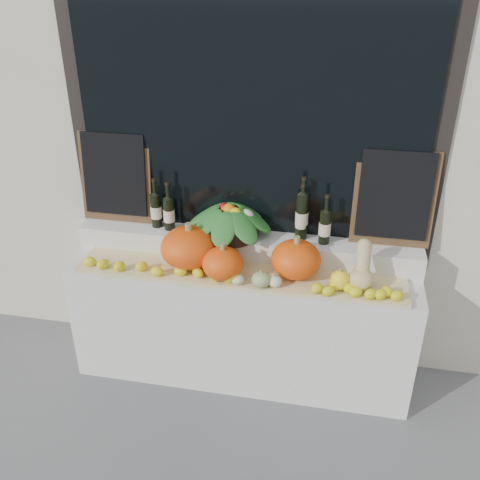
% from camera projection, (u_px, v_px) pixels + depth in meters
% --- Properties ---
extents(storefront_facade, '(7.00, 0.94, 4.50)m').
position_uv_depth(storefront_facade, '(263.00, 31.00, 3.48)').
color(storefront_facade, beige).
rests_on(storefront_facade, ground).
extents(display_sill, '(2.30, 0.55, 0.88)m').
position_uv_depth(display_sill, '(242.00, 321.00, 3.72)').
color(display_sill, silver).
rests_on(display_sill, ground).
extents(rear_tier, '(2.30, 0.25, 0.16)m').
position_uv_depth(rear_tier, '(246.00, 245.00, 3.60)').
color(rear_tier, silver).
rests_on(rear_tier, display_sill).
extents(straw_bedding, '(2.10, 0.32, 0.02)m').
position_uv_depth(straw_bedding, '(238.00, 275.00, 3.40)').
color(straw_bedding, tan).
rests_on(straw_bedding, display_sill).
extents(pumpkin_left, '(0.42, 0.42, 0.26)m').
position_uv_depth(pumpkin_left, '(190.00, 247.00, 3.42)').
color(pumpkin_left, '#EA4D0C').
rests_on(pumpkin_left, straw_bedding).
extents(pumpkin_right, '(0.33, 0.33, 0.24)m').
position_uv_depth(pumpkin_right, '(296.00, 259.00, 3.31)').
color(pumpkin_right, '#EA4D0C').
rests_on(pumpkin_right, straw_bedding).
extents(pumpkin_center, '(0.28, 0.28, 0.21)m').
position_uv_depth(pumpkin_center, '(223.00, 264.00, 3.30)').
color(pumpkin_center, '#EA4D0C').
rests_on(pumpkin_center, straw_bedding).
extents(butternut_squash, '(0.15, 0.21, 0.29)m').
position_uv_depth(butternut_squash, '(362.00, 270.00, 3.20)').
color(butternut_squash, tan).
rests_on(butternut_squash, straw_bedding).
extents(decorative_gourds, '(0.86, 0.19, 0.17)m').
position_uv_depth(decorative_gourds, '(264.00, 276.00, 3.25)').
color(decorative_gourds, '#3D691F').
rests_on(decorative_gourds, straw_bedding).
extents(lemon_heap, '(2.20, 0.16, 0.06)m').
position_uv_depth(lemon_heap, '(235.00, 278.00, 3.28)').
color(lemon_heap, yellow).
rests_on(lemon_heap, straw_bedding).
extents(produce_bowl, '(0.60, 0.60, 0.23)m').
position_uv_depth(produce_bowl, '(229.00, 220.00, 3.52)').
color(produce_bowl, black).
rests_on(produce_bowl, rear_tier).
extents(wine_bottle_far_left, '(0.08, 0.08, 0.35)m').
position_uv_depth(wine_bottle_far_left, '(156.00, 210.00, 3.62)').
color(wine_bottle_far_left, black).
rests_on(wine_bottle_far_left, rear_tier).
extents(wine_bottle_near_left, '(0.08, 0.08, 0.34)m').
position_uv_depth(wine_bottle_near_left, '(169.00, 213.00, 3.58)').
color(wine_bottle_near_left, black).
rests_on(wine_bottle_near_left, rear_tier).
extents(wine_bottle_tall, '(0.08, 0.08, 0.43)m').
position_uv_depth(wine_bottle_tall, '(302.00, 216.00, 3.45)').
color(wine_bottle_tall, black).
rests_on(wine_bottle_tall, rear_tier).
extents(wine_bottle_near_right, '(0.08, 0.08, 0.38)m').
position_uv_depth(wine_bottle_near_right, '(301.00, 219.00, 3.46)').
color(wine_bottle_near_right, black).
rests_on(wine_bottle_near_right, rear_tier).
extents(wine_bottle_far_right, '(0.08, 0.08, 0.34)m').
position_uv_depth(wine_bottle_far_right, '(325.00, 227.00, 3.41)').
color(wine_bottle_far_right, black).
rests_on(wine_bottle_far_right, rear_tier).
extents(chalkboard_left, '(0.50, 0.09, 0.62)m').
position_uv_depth(chalkboard_left, '(115.00, 176.00, 3.62)').
color(chalkboard_left, '#4C331E').
rests_on(chalkboard_left, rear_tier).
extents(chalkboard_right, '(0.50, 0.09, 0.62)m').
position_uv_depth(chalkboard_right, '(394.00, 197.00, 3.31)').
color(chalkboard_right, '#4C331E').
rests_on(chalkboard_right, rear_tier).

